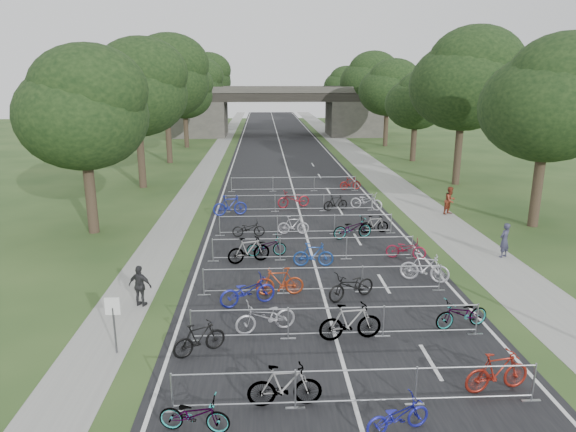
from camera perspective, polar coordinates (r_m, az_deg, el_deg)
The scene contains 56 objects.
ground at distance 14.06m, azimuth 7.48°, elevation -20.26°, with size 200.00×200.00×0.00m, color #28451D.
road at distance 61.84m, azimuth -0.73°, elevation 7.48°, with size 11.00×140.00×0.01m, color black.
sidewalk_right at distance 62.65m, azimuth 6.66°, elevation 7.48°, with size 3.00×140.00×0.01m, color gray.
sidewalk_left at distance 62.02m, azimuth -7.73°, elevation 7.37°, with size 2.00×140.00×0.01m, color gray.
lane_markings at distance 61.84m, azimuth -0.73°, elevation 7.48°, with size 0.12×140.00×0.00m, color silver.
overpass_bridge at distance 76.44m, azimuth -1.17°, elevation 11.57°, with size 31.00×8.00×7.05m.
park_sign at distance 16.45m, azimuth -18.84°, elevation -10.35°, with size 0.45×0.06×1.83m.
tree_left_0 at distance 28.73m, azimuth -21.76°, elevation 10.77°, with size 6.72×6.72×10.25m.
tree_right_0 at distance 31.27m, azimuth 27.18°, elevation 11.25°, with size 7.17×7.17×10.93m.
tree_left_1 at distance 40.25m, azimuth -16.40°, elevation 13.29°, with size 7.56×7.56×11.53m.
tree_right_1 at distance 42.11m, azimuth 19.15°, elevation 13.94°, with size 8.18×8.18×12.47m.
tree_left_2 at distance 52.00m, azimuth -13.40°, elevation 14.63°, with size 8.40×8.40×12.81m.
tree_right_2 at distance 53.50m, azimuth 14.18°, elevation 12.26°, with size 6.16×6.16×9.39m.
tree_left_3 at distance 63.87m, azimuth -11.38°, elevation 13.27°, with size 6.72×6.72×10.25m.
tree_right_3 at distance 65.05m, azimuth 11.14°, elevation 13.69°, with size 7.17×7.17×10.93m.
tree_left_4 at distance 75.75m, azimuth -10.09°, elevation 14.17°, with size 7.56×7.56×11.53m.
tree_right_4 at distance 76.76m, azimuth 8.99°, elevation 14.67°, with size 8.18×8.18×12.47m.
tree_left_5 at distance 87.67m, azimuth -9.14°, elevation 14.83°, with size 8.40×8.40×12.81m.
tree_right_5 at distance 88.57m, azimuth 7.34°, elevation 13.49°, with size 6.16×6.16×9.39m.
tree_left_6 at distance 99.63m, azimuth -8.36°, elevation 13.92°, with size 6.72×6.72×10.25m.
tree_right_6 at distance 100.39m, azimuth 6.14°, elevation 14.24°, with size 7.17×7.17×10.93m.
barrier_row_0 at distance 13.75m, azimuth 7.56°, elevation -18.40°, with size 9.70×0.08×1.10m.
barrier_row_1 at distance 16.83m, azimuth 5.35°, elevation -11.70°, with size 9.70×0.08×1.10m.
barrier_row_2 at distance 20.08m, azimuth 3.90°, elevation -7.10°, with size 9.70×0.08×1.10m.
barrier_row_3 at distance 23.62m, azimuth 2.84°, elevation -3.64°, with size 9.70×0.08×1.10m.
barrier_row_4 at distance 27.43m, azimuth 2.02°, elevation -0.98°, with size 9.70×0.08×1.10m.
barrier_row_5 at distance 32.25m, azimuth 1.27°, elevation 1.46°, with size 9.70×0.08×1.10m.
barrier_row_6 at distance 38.09m, azimuth 0.63°, elevation 3.57°, with size 9.70×0.08×1.10m.
bike_0 at distance 13.11m, azimuth -10.36°, elevation -20.89°, with size 0.60×1.72×0.90m, color #9FA1A6.
bike_1 at distance 13.66m, azimuth -0.37°, elevation -18.36°, with size 0.54×1.91×1.15m, color #9FA1A6.
bike_2 at distance 13.16m, azimuth 12.10°, elevation -20.90°, with size 0.58×1.67×0.88m, color #1C1D9B.
bike_3 at distance 15.26m, azimuth 22.23°, elevation -15.75°, with size 0.53×1.89×1.14m, color maroon.
bike_4 at distance 16.12m, azimuth -9.83°, elevation -13.28°, with size 0.48×1.69×1.02m, color black.
bike_5 at distance 17.15m, azimuth -2.50°, elevation -11.13°, with size 0.71×2.05×1.08m, color #A2A2AA.
bike_6 at distance 16.75m, azimuth 6.94°, elevation -11.62°, with size 0.58×2.04×1.23m, color #9FA1A6.
bike_7 at distance 18.34m, azimuth 18.77°, elevation -10.28°, with size 0.67×1.92×1.01m, color #9FA1A6.
bike_8 at distance 19.07m, azimuth -4.53°, elevation -8.31°, with size 0.74×2.12×1.11m, color navy.
bike_9 at distance 19.85m, azimuth -0.92°, elevation -7.30°, with size 0.52×1.85×1.11m, color #9C3516.
bike_10 at distance 19.65m, azimuth 7.09°, elevation -7.72°, with size 0.71×2.05×1.08m, color black.
bike_11 at distance 21.83m, azimuth 14.94°, elevation -5.58°, with size 0.57×2.00×1.20m, color silver.
bike_12 at distance 23.29m, azimuth -4.38°, elevation -3.80°, with size 0.56×1.99×1.19m, color #9FA1A6.
bike_13 at distance 24.10m, azimuth -2.41°, elevation -3.38°, with size 0.65×1.87×0.98m, color #9FA1A6.
bike_14 at distance 22.81m, azimuth 2.84°, elevation -4.33°, with size 0.51×1.81×1.09m, color navy.
bike_15 at distance 24.39m, azimuth 12.97°, elevation -3.57°, with size 0.64×1.83×0.96m, color maroon.
bike_16 at distance 27.12m, azimuth -4.41°, elevation -1.41°, with size 0.59×1.71×0.90m, color black.
bike_17 at distance 27.46m, azimuth 0.60°, elevation -1.03°, with size 0.48×1.69×1.01m, color #A4A2AA.
bike_18 at distance 26.91m, azimuth 7.17°, elevation -1.37°, with size 0.75×2.14×1.12m, color #9FA1A6.
bike_19 at distance 28.07m, azimuth 9.56°, elevation -0.93°, with size 0.46×1.62×0.97m, color #9FA1A6.
bike_20 at distance 31.43m, azimuth -6.47°, elevation 1.17°, with size 0.59×2.10×1.26m, color navy.
bike_21 at distance 33.20m, azimuth 0.63°, elevation 1.90°, with size 0.75×2.16×1.13m, color maroon.
bike_22 at distance 32.62m, azimuth 5.31°, elevation 1.48°, with size 0.47×1.66×1.00m, color black.
bike_23 at distance 33.05m, azimuth 8.70°, elevation 1.63°, with size 0.73×2.09×1.10m, color silver.
bike_27 at distance 38.91m, azimuth 6.94°, elevation 3.63°, with size 0.46×1.64×0.99m, color maroon.
pedestrian_a at distance 25.89m, azimuth 22.91°, elevation -2.51°, with size 0.60×0.39×1.65m, color #2F2F47.
pedestrian_b at distance 33.02m, azimuth 17.57°, elevation 1.64°, with size 0.84×0.65×1.72m, color maroon.
pedestrian_c at distance 19.62m, azimuth -16.10°, elevation -7.50°, with size 0.91×0.38×1.55m, color #28282B.
Camera 1 is at (-2.28, -11.27, 8.08)m, focal length 32.00 mm.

